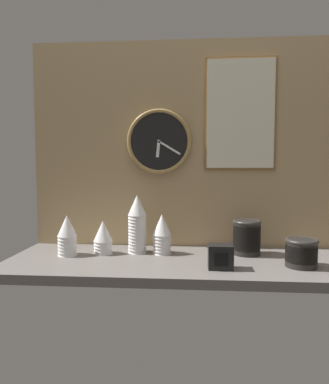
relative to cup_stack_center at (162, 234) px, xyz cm
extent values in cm
cube|color=slate|center=(11.42, -8.44, -11.42)|extent=(160.00, 56.00, 4.00)
cube|color=tan|center=(11.42, 18.06, 43.08)|extent=(160.00, 3.00, 105.00)
cone|color=white|center=(0.00, 0.00, -4.52)|extent=(8.94, 8.94, 9.79)
cone|color=white|center=(0.00, 0.00, -3.01)|extent=(8.94, 8.94, 9.79)
cone|color=white|center=(0.00, 0.00, -1.51)|extent=(8.94, 8.94, 9.79)
cone|color=white|center=(0.00, 0.00, 0.00)|extent=(8.94, 8.94, 9.79)
cone|color=white|center=(0.00, 0.00, 1.51)|extent=(8.94, 8.94, 9.79)
cone|color=white|center=(0.00, 0.00, 3.01)|extent=(8.94, 8.94, 9.79)
cone|color=white|center=(0.00, 0.00, 4.52)|extent=(8.94, 8.94, 9.79)
cone|color=white|center=(-27.89, -2.27, -4.52)|extent=(8.94, 8.94, 9.79)
cone|color=white|center=(-27.89, -2.27, -3.01)|extent=(8.94, 8.94, 9.79)
cone|color=white|center=(-27.89, -2.27, -1.51)|extent=(8.94, 8.94, 9.79)
cone|color=white|center=(-27.89, -2.27, 0.00)|extent=(8.94, 8.94, 9.79)
cone|color=white|center=(-27.89, -2.27, 1.51)|extent=(8.94, 8.94, 9.79)
cone|color=white|center=(-43.86, -6.20, -4.52)|extent=(8.94, 8.94, 9.79)
cone|color=white|center=(-43.86, -6.20, -3.01)|extent=(8.94, 8.94, 9.79)
cone|color=white|center=(-43.86, -6.20, -1.51)|extent=(8.94, 8.94, 9.79)
cone|color=white|center=(-43.86, -6.20, 0.00)|extent=(8.94, 8.94, 9.79)
cone|color=white|center=(-43.86, -6.20, 1.51)|extent=(8.94, 8.94, 9.79)
cone|color=white|center=(-43.86, -6.20, 3.01)|extent=(8.94, 8.94, 9.79)
cone|color=white|center=(-43.86, -6.20, 4.52)|extent=(8.94, 8.94, 9.79)
cone|color=white|center=(-12.03, 1.35, -4.52)|extent=(8.94, 8.94, 9.79)
cone|color=white|center=(-12.03, 1.35, -3.01)|extent=(8.94, 8.94, 9.79)
cone|color=white|center=(-12.03, 1.35, -1.51)|extent=(8.94, 8.94, 9.79)
cone|color=white|center=(-12.03, 1.35, 0.00)|extent=(8.94, 8.94, 9.79)
cone|color=white|center=(-12.03, 1.35, 1.51)|extent=(8.94, 8.94, 9.79)
cone|color=white|center=(-12.03, 1.35, 3.01)|extent=(8.94, 8.94, 9.79)
cone|color=white|center=(-12.03, 1.35, 4.52)|extent=(8.94, 8.94, 9.79)
cone|color=white|center=(-12.03, 1.35, 6.03)|extent=(8.94, 8.94, 9.79)
cone|color=white|center=(-12.03, 1.35, 7.54)|extent=(8.94, 8.94, 9.79)
cone|color=white|center=(-12.03, 1.35, 9.04)|extent=(8.94, 8.94, 9.79)
cone|color=white|center=(-12.03, 1.35, 10.55)|extent=(8.94, 8.94, 9.79)
cone|color=white|center=(-12.03, 1.35, 12.06)|extent=(8.94, 8.94, 9.79)
cone|color=white|center=(-12.03, 1.35, 13.57)|extent=(8.94, 8.94, 9.79)
cylinder|color=black|center=(59.21, -16.94, -7.07)|extent=(12.69, 12.69, 4.70)
cylinder|color=black|center=(59.21, -16.94, -4.77)|extent=(12.69, 12.69, 4.70)
cylinder|color=black|center=(59.21, -16.94, -2.48)|extent=(12.69, 12.69, 4.70)
cylinder|color=black|center=(59.21, -16.94, -0.18)|extent=(12.69, 12.69, 4.70)
torus|color=#302D2A|center=(59.21, -16.94, 1.46)|extent=(13.37, 13.37, 1.69)
cylinder|color=black|center=(39.96, 1.71, -7.07)|extent=(12.69, 12.69, 4.70)
cylinder|color=black|center=(39.96, 1.71, -4.77)|extent=(12.69, 12.69, 4.70)
cylinder|color=black|center=(39.96, 1.71, -2.48)|extent=(12.69, 12.69, 4.70)
cylinder|color=black|center=(39.96, 1.71, -0.18)|extent=(12.69, 12.69, 4.70)
cylinder|color=black|center=(39.96, 1.71, 2.11)|extent=(12.69, 12.69, 4.70)
cylinder|color=black|center=(39.96, 1.71, 4.41)|extent=(12.69, 12.69, 4.70)
torus|color=#302D2A|center=(39.96, 1.71, 6.05)|extent=(13.37, 13.37, 1.69)
cylinder|color=black|center=(-2.71, 15.46, 44.73)|extent=(32.30, 1.80, 32.30)
torus|color=#AD894C|center=(-2.71, 14.65, 44.73)|extent=(32.99, 1.98, 32.99)
cube|color=white|center=(-3.09, 14.16, 40.71)|extent=(2.21, 0.60, 8.18)
cube|color=white|center=(2.69, 14.16, 41.48)|extent=(11.32, 0.60, 7.36)
cylinder|color=white|center=(-2.71, 14.16, 44.73)|extent=(1.61, 0.60, 1.61)
cube|color=olive|center=(38.12, 16.18, 58.23)|extent=(35.64, 0.60, 56.22)
cube|color=#EFEACC|center=(38.12, 15.76, 58.23)|extent=(33.24, 1.20, 53.82)
cube|color=black|center=(25.72, -22.13, -4.51)|extent=(9.96, 7.39, 9.81)
cube|color=black|center=(25.72, -26.03, -4.51)|extent=(5.48, 0.40, 5.49)
camera|label=1|loc=(13.42, -159.65, 32.02)|focal=32.00mm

